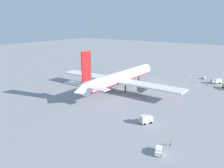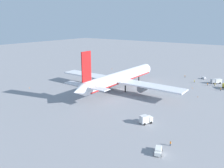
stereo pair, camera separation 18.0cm
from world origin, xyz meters
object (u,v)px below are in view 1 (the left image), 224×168
Objects in this scene: service_van at (159,150)px; ground_worker_1 at (194,81)px; airliner at (119,78)px; ground_worker_0 at (171,143)px; baggage_cart_0 at (204,78)px; traffic_cone_1 at (112,69)px; service_truck_1 at (216,81)px; ground_worker_4 at (207,84)px; service_truck_0 at (146,119)px; traffic_cone_3 at (29,88)px; ground_worker_2 at (215,84)px; traffic_cone_2 at (198,96)px; ground_worker_3 at (185,76)px; ground_worker_5 at (221,89)px; traffic_cone_0 at (192,88)px.

service_van is 89.21m from ground_worker_1.
ground_worker_0 is (-41.04, -47.25, -5.93)m from airliner.
baggage_cart_0 is 69.80m from traffic_cone_1.
ground_worker_1 is at bearing 12.30° from ground_worker_0.
service_truck_1 is 8.79m from ground_worker_4.
service_truck_0 is 17.24m from ground_worker_0.
service_truck_0 reaches higher than traffic_cone_3.
ground_worker_0 is at bearing -173.30° from ground_worker_4.
baggage_cart_0 is 2.01× the size of ground_worker_2.
service_truck_1 is 11.52× the size of traffic_cone_3.
airliner is at bearing 49.03° from ground_worker_0.
ground_worker_0 is (-95.00, -15.80, 0.03)m from baggage_cart_0.
ground_worker_4 reaches higher than ground_worker_1.
service_van is at bearing -137.74° from traffic_cone_1.
service_van is at bearing -141.75° from service_truck_0.
traffic_cone_1 is at bearing 91.01° from service_truck_1.
ground_worker_4 is 25.57m from traffic_cone_2.
service_truck_1 is at bearing -19.77° from ground_worker_4.
ground_worker_3 reaches higher than traffic_cone_1.
service_truck_0 reaches higher than traffic_cone_1.
ground_worker_0 reaches higher than baggage_cart_0.
baggage_cart_0 is at bearing -76.15° from ground_worker_3.
ground_worker_4 reaches higher than ground_worker_3.
ground_worker_3 is (98.33, 26.30, -0.21)m from service_van.
service_van is at bearing 169.31° from ground_worker_0.
ground_worker_5 is 19.66m from traffic_cone_2.
ground_worker_4 is 3.14× the size of traffic_cone_0.
traffic_cone_3 is (-74.13, 84.37, -1.33)m from service_truck_1.
service_truck_1 reaches higher than ground_worker_2.
airliner is at bearing -140.02° from traffic_cone_1.
ground_worker_5 is (-22.88, -15.26, 0.13)m from baggage_cart_0.
airliner is 45.56× the size of ground_worker_2.
ground_worker_2 is 1.02× the size of ground_worker_3.
service_van reaches higher than ground_worker_1.
ground_worker_4 is 3.14× the size of traffic_cone_1.
ground_worker_5 is 3.25× the size of traffic_cone_3.
ground_worker_5 is at bearing 0.43° from ground_worker_0.
traffic_cone_0 is at bearing -54.29° from traffic_cone_3.
baggage_cart_0 is 27.10m from traffic_cone_0.
service_truck_1 reaches higher than ground_worker_1.
service_truck_0 reaches higher than ground_worker_3.
ground_worker_4 reaches higher than traffic_cone_2.
service_truck_0 is 9.54× the size of traffic_cone_3.
airliner reaches higher than ground_worker_2.
service_van reaches higher than traffic_cone_3.
airliner reaches higher than traffic_cone_2.
ground_worker_0 is at bearing -172.07° from traffic_cone_2.
ground_worker_1 is 3.07× the size of traffic_cone_0.
service_truck_1 is (77.43, -7.64, -0.11)m from service_truck_0.
service_van is 2.98× the size of ground_worker_2.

